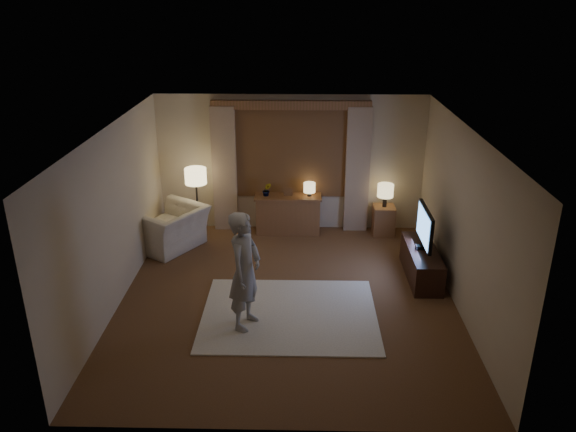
{
  "coord_description": "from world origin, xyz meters",
  "views": [
    {
      "loc": [
        0.18,
        -7.42,
        4.37
      ],
      "look_at": [
        -0.01,
        0.6,
        1.1
      ],
      "focal_mm": 35.0,
      "sensor_mm": 36.0,
      "label": 1
    }
  ],
  "objects_px": {
    "side_table": "(383,220)",
    "tv_stand": "(421,263)",
    "sideboard": "(288,215)",
    "armchair": "(170,228)",
    "person": "(245,271)"
  },
  "relations": [
    {
      "from": "side_table",
      "to": "sideboard",
      "type": "bearing_deg",
      "value": 178.42
    },
    {
      "from": "side_table",
      "to": "tv_stand",
      "type": "xyz_separation_m",
      "value": [
        0.38,
        -1.72,
        -0.03
      ]
    },
    {
      "from": "side_table",
      "to": "person",
      "type": "xyz_separation_m",
      "value": [
        -2.32,
        -3.21,
        0.58
      ]
    },
    {
      "from": "armchair",
      "to": "side_table",
      "type": "height_order",
      "value": "armchair"
    },
    {
      "from": "tv_stand",
      "to": "sideboard",
      "type": "bearing_deg",
      "value": 141.16
    },
    {
      "from": "tv_stand",
      "to": "person",
      "type": "bearing_deg",
      "value": -151.08
    },
    {
      "from": "armchair",
      "to": "side_table",
      "type": "xyz_separation_m",
      "value": [
        3.92,
        0.7,
        -0.1
      ]
    },
    {
      "from": "sideboard",
      "to": "armchair",
      "type": "distance_m",
      "value": 2.23
    },
    {
      "from": "side_table",
      "to": "person",
      "type": "height_order",
      "value": "person"
    },
    {
      "from": "sideboard",
      "to": "tv_stand",
      "type": "xyz_separation_m",
      "value": [
        2.2,
        -1.77,
        -0.1
      ]
    },
    {
      "from": "sideboard",
      "to": "armchair",
      "type": "bearing_deg",
      "value": -160.43
    },
    {
      "from": "side_table",
      "to": "tv_stand",
      "type": "bearing_deg",
      "value": -77.43
    },
    {
      "from": "armchair",
      "to": "sideboard",
      "type": "bearing_deg",
      "value": 142.2
    },
    {
      "from": "tv_stand",
      "to": "person",
      "type": "height_order",
      "value": "person"
    },
    {
      "from": "sideboard",
      "to": "armchair",
      "type": "height_order",
      "value": "armchair"
    }
  ]
}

